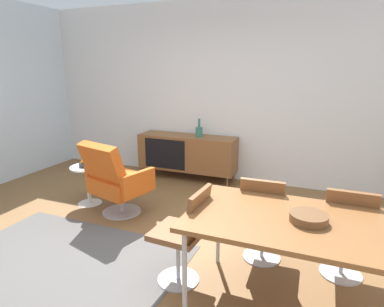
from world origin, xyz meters
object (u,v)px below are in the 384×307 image
at_px(wooden_bowl_on_table, 309,218).
at_px(dining_chair_back_right, 347,229).
at_px(dining_chair_near_window, 184,232).
at_px(sideboard, 187,153).
at_px(vase_cobalt, 199,131).
at_px(fruit_bowl, 87,163).
at_px(dining_chair_back_left, 263,215).
at_px(side_table_round, 88,181).
at_px(dining_table, 300,226).
at_px(lounge_chair_red, 116,179).

relative_size(wooden_bowl_on_table, dining_chair_back_right, 0.30).
height_order(wooden_bowl_on_table, dining_chair_back_right, dining_chair_back_right).
xyz_separation_m(dining_chair_near_window, dining_chair_back_right, (1.24, 0.56, 0.00)).
relative_size(sideboard, vase_cobalt, 5.59).
height_order(sideboard, fruit_bowl, sideboard).
relative_size(dining_chair_back_left, fruit_bowl, 4.28).
bearing_deg(fruit_bowl, wooden_bowl_on_table, -20.85).
distance_m(sideboard, dining_chair_near_window, 2.73).
distance_m(sideboard, wooden_bowl_on_table, 3.24).
bearing_deg(sideboard, side_table_round, -119.14).
relative_size(dining_table, wooden_bowl_on_table, 6.15).
bearing_deg(vase_cobalt, wooden_bowl_on_table, -54.79).
relative_size(dining_table, side_table_round, 3.08).
relative_size(vase_cobalt, dining_chair_back_left, 0.33).
xyz_separation_m(dining_chair_back_left, side_table_round, (-2.41, 0.50, -0.15)).
bearing_deg(side_table_round, dining_chair_back_left, -11.78).
distance_m(wooden_bowl_on_table, dining_chair_back_left, 0.76).
distance_m(dining_chair_back_left, lounge_chair_red, 1.89).
bearing_deg(wooden_bowl_on_table, dining_chair_near_window, 179.67).
distance_m(sideboard, vase_cobalt, 0.43).
xyz_separation_m(sideboard, side_table_round, (-0.81, -1.46, -0.12)).
bearing_deg(sideboard, lounge_chair_red, -99.24).
height_order(dining_chair_back_left, dining_chair_near_window, same).
relative_size(vase_cobalt, dining_table, 0.18).
bearing_deg(fruit_bowl, dining_table, -21.06).
xyz_separation_m(sideboard, vase_cobalt, (0.21, 0.00, 0.37)).
height_order(vase_cobalt, dining_chair_near_window, vase_cobalt).
xyz_separation_m(sideboard, lounge_chair_red, (-0.26, -1.61, 0.03)).
relative_size(dining_chair_back_left, dining_chair_back_right, 1.00).
bearing_deg(dining_chair_back_right, side_table_round, 170.82).
relative_size(wooden_bowl_on_table, lounge_chair_red, 0.27).
bearing_deg(dining_chair_near_window, fruit_bowl, 150.31).
distance_m(dining_chair_near_window, dining_chair_back_right, 1.36).
distance_m(wooden_bowl_on_table, fruit_bowl, 3.01).
xyz_separation_m(dining_table, wooden_bowl_on_table, (0.05, -0.01, 0.07)).
bearing_deg(dining_chair_back_left, wooden_bowl_on_table, -54.74).
relative_size(sideboard, side_table_round, 3.08).
bearing_deg(dining_table, side_table_round, 158.94).
height_order(sideboard, dining_table, dining_table).
xyz_separation_m(wooden_bowl_on_table, dining_chair_near_window, (-0.94, 0.01, -0.30)).
bearing_deg(dining_chair_near_window, dining_chair_back_right, 24.41).
height_order(sideboard, dining_chair_back_left, dining_chair_back_left).
relative_size(wooden_bowl_on_table, dining_chair_near_window, 0.30).
distance_m(dining_table, wooden_bowl_on_table, 0.09).
relative_size(sideboard, dining_chair_near_window, 1.87).
relative_size(dining_chair_near_window, fruit_bowl, 4.28).
bearing_deg(dining_chair_near_window, wooden_bowl_on_table, -0.33).
bearing_deg(fruit_bowl, dining_chair_back_right, -9.18).
xyz_separation_m(dining_chair_near_window, fruit_bowl, (-1.87, 1.06, 0.09)).
bearing_deg(dining_table, dining_chair_back_right, 57.95).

